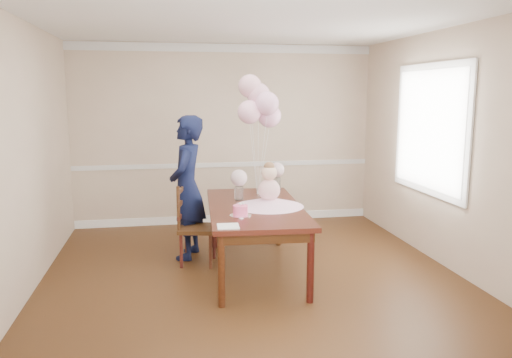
% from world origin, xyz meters
% --- Properties ---
extents(floor, '(4.50, 5.00, 0.00)m').
position_xyz_m(floor, '(0.00, 0.00, 0.00)').
color(floor, '#331D0C').
rests_on(floor, ground).
extents(ceiling, '(4.50, 5.00, 0.02)m').
position_xyz_m(ceiling, '(0.00, 0.00, 2.70)').
color(ceiling, silver).
rests_on(ceiling, wall_back).
extents(wall_back, '(4.50, 0.02, 2.70)m').
position_xyz_m(wall_back, '(0.00, 2.50, 1.35)').
color(wall_back, tan).
rests_on(wall_back, floor).
extents(wall_front, '(4.50, 0.02, 2.70)m').
position_xyz_m(wall_front, '(0.00, -2.50, 1.35)').
color(wall_front, tan).
rests_on(wall_front, floor).
extents(wall_left, '(0.02, 5.00, 2.70)m').
position_xyz_m(wall_left, '(-2.25, 0.00, 1.35)').
color(wall_left, tan).
rests_on(wall_left, floor).
extents(wall_right, '(0.02, 5.00, 2.70)m').
position_xyz_m(wall_right, '(2.25, 0.00, 1.35)').
color(wall_right, tan).
rests_on(wall_right, floor).
extents(chair_rail_trim, '(4.50, 0.02, 0.07)m').
position_xyz_m(chair_rail_trim, '(0.00, 2.49, 0.90)').
color(chair_rail_trim, silver).
rests_on(chair_rail_trim, wall_back).
extents(crown_molding, '(4.50, 0.02, 0.12)m').
position_xyz_m(crown_molding, '(0.00, 2.49, 2.63)').
color(crown_molding, silver).
rests_on(crown_molding, wall_back).
extents(baseboard_trim, '(4.50, 0.02, 0.12)m').
position_xyz_m(baseboard_trim, '(0.00, 2.49, 0.06)').
color(baseboard_trim, white).
rests_on(baseboard_trim, floor).
extents(window_frame, '(0.02, 1.66, 1.56)m').
position_xyz_m(window_frame, '(2.23, 0.50, 1.55)').
color(window_frame, white).
rests_on(window_frame, wall_right).
extents(window_blinds, '(0.01, 1.50, 1.40)m').
position_xyz_m(window_blinds, '(2.21, 0.50, 1.55)').
color(window_blinds, white).
rests_on(window_blinds, wall_right).
extents(dining_table_top, '(1.12, 2.07, 0.05)m').
position_xyz_m(dining_table_top, '(0.06, 0.29, 0.73)').
color(dining_table_top, black).
rests_on(dining_table_top, table_leg_fl).
extents(table_apron, '(1.02, 1.96, 0.10)m').
position_xyz_m(table_apron, '(0.06, 0.29, 0.65)').
color(table_apron, black).
rests_on(table_apron, table_leg_fl).
extents(table_leg_fl, '(0.07, 0.07, 0.70)m').
position_xyz_m(table_leg_fl, '(-0.41, -0.60, 0.35)').
color(table_leg_fl, black).
rests_on(table_leg_fl, floor).
extents(table_leg_fr, '(0.07, 0.07, 0.70)m').
position_xyz_m(table_leg_fr, '(0.43, -0.65, 0.35)').
color(table_leg_fr, black).
rests_on(table_leg_fr, floor).
extents(table_leg_bl, '(0.07, 0.07, 0.70)m').
position_xyz_m(table_leg_bl, '(-0.30, 1.24, 0.35)').
color(table_leg_bl, black).
rests_on(table_leg_bl, floor).
extents(table_leg_br, '(0.07, 0.07, 0.70)m').
position_xyz_m(table_leg_br, '(0.54, 1.19, 0.35)').
color(table_leg_br, black).
rests_on(table_leg_br, floor).
extents(baby_skirt, '(0.81, 0.81, 0.10)m').
position_xyz_m(baby_skirt, '(0.21, 0.24, 0.80)').
color(baby_skirt, '#FFBBDF').
rests_on(baby_skirt, dining_table_top).
extents(baby_torso, '(0.24, 0.24, 0.24)m').
position_xyz_m(baby_torso, '(0.21, 0.24, 0.93)').
color(baby_torso, pink).
rests_on(baby_torso, baby_skirt).
extents(baby_head, '(0.17, 0.17, 0.17)m').
position_xyz_m(baby_head, '(0.21, 0.24, 1.12)').
color(baby_head, beige).
rests_on(baby_head, baby_torso).
extents(baby_hair, '(0.12, 0.12, 0.12)m').
position_xyz_m(baby_hair, '(0.21, 0.24, 1.19)').
color(baby_hair, brown).
rests_on(baby_hair, baby_head).
extents(cake_platter, '(0.23, 0.23, 0.01)m').
position_xyz_m(cake_platter, '(-0.17, -0.14, 0.76)').
color(cake_platter, white).
rests_on(cake_platter, dining_table_top).
extents(birthday_cake, '(0.16, 0.16, 0.10)m').
position_xyz_m(birthday_cake, '(-0.17, -0.14, 0.81)').
color(birthday_cake, '#FF508A').
rests_on(birthday_cake, cake_platter).
extents(cake_flower_a, '(0.03, 0.03, 0.03)m').
position_xyz_m(cake_flower_a, '(-0.17, -0.14, 0.88)').
color(cake_flower_a, white).
rests_on(cake_flower_a, birthday_cake).
extents(cake_flower_b, '(0.03, 0.03, 0.03)m').
position_xyz_m(cake_flower_b, '(-0.13, -0.13, 0.88)').
color(cake_flower_b, white).
rests_on(cake_flower_b, birthday_cake).
extents(rose_vase_near, '(0.11, 0.11, 0.16)m').
position_xyz_m(rose_vase_near, '(-0.07, 0.60, 0.83)').
color(rose_vase_near, white).
rests_on(rose_vase_near, dining_table_top).
extents(roses_near, '(0.19, 0.19, 0.19)m').
position_xyz_m(roses_near, '(-0.07, 0.60, 1.01)').
color(roses_near, beige).
rests_on(roses_near, rose_vase_near).
extents(rose_vase_far, '(0.11, 0.11, 0.16)m').
position_xyz_m(rose_vase_far, '(0.49, 1.12, 0.83)').
color(rose_vase_far, silver).
rests_on(rose_vase_far, dining_table_top).
extents(roses_far, '(0.19, 0.19, 0.19)m').
position_xyz_m(roses_far, '(0.49, 1.12, 1.01)').
color(roses_far, beige).
rests_on(roses_far, rose_vase_far).
extents(napkin, '(0.21, 0.21, 0.01)m').
position_xyz_m(napkin, '(-0.34, -0.54, 0.76)').
color(napkin, white).
rests_on(napkin, dining_table_top).
extents(balloon_weight, '(0.04, 0.04, 0.02)m').
position_xyz_m(balloon_weight, '(0.20, 0.84, 0.76)').
color(balloon_weight, silver).
rests_on(balloon_weight, dining_table_top).
extents(balloon_a, '(0.28, 0.28, 0.28)m').
position_xyz_m(balloon_a, '(0.09, 0.85, 1.76)').
color(balloon_a, '#FFB4CD').
rests_on(balloon_a, balloon_ribbon_a).
extents(balloon_b, '(0.28, 0.28, 0.28)m').
position_xyz_m(balloon_b, '(0.29, 0.78, 1.86)').
color(balloon_b, '#E9A5C9').
rests_on(balloon_b, balloon_ribbon_b).
extents(balloon_c, '(0.28, 0.28, 0.28)m').
position_xyz_m(balloon_c, '(0.22, 0.94, 1.96)').
color(balloon_c, '#D99AAD').
rests_on(balloon_c, balloon_ribbon_c).
extents(balloon_d, '(0.28, 0.28, 0.28)m').
position_xyz_m(balloon_d, '(0.12, 0.97, 2.06)').
color(balloon_d, '#DD9CAA').
rests_on(balloon_d, balloon_ribbon_d).
extents(balloon_e, '(0.28, 0.28, 0.28)m').
position_xyz_m(balloon_e, '(0.35, 0.91, 1.71)').
color(balloon_e, '#FFB4DB').
rests_on(balloon_e, balloon_ribbon_e).
extents(balloon_ribbon_a, '(0.09, 0.01, 0.84)m').
position_xyz_m(balloon_ribbon_a, '(0.15, 0.84, 1.19)').
color(balloon_ribbon_a, white).
rests_on(balloon_ribbon_a, balloon_weight).
extents(balloon_ribbon_b, '(0.10, 0.06, 0.94)m').
position_xyz_m(balloon_ribbon_b, '(0.24, 0.81, 1.24)').
color(balloon_ribbon_b, white).
rests_on(balloon_ribbon_b, balloon_weight).
extents(balloon_ribbon_c, '(0.03, 0.09, 1.04)m').
position_xyz_m(balloon_ribbon_c, '(0.21, 0.89, 1.29)').
color(balloon_ribbon_c, white).
rests_on(balloon_ribbon_c, balloon_weight).
extents(balloon_ribbon_d, '(0.08, 0.11, 1.14)m').
position_xyz_m(balloon_ribbon_d, '(0.16, 0.90, 1.34)').
color(balloon_ribbon_d, silver).
rests_on(balloon_ribbon_d, balloon_weight).
extents(balloon_ribbon_e, '(0.15, 0.07, 0.78)m').
position_xyz_m(balloon_ribbon_e, '(0.27, 0.88, 1.16)').
color(balloon_ribbon_e, white).
rests_on(balloon_ribbon_e, balloon_weight).
extents(dining_chair_seat, '(0.49, 0.49, 0.05)m').
position_xyz_m(dining_chair_seat, '(-0.55, 0.66, 0.42)').
color(dining_chair_seat, '#39210F').
rests_on(dining_chair_seat, chair_leg_fl).
extents(chair_leg_fl, '(0.04, 0.04, 0.40)m').
position_xyz_m(chair_leg_fl, '(-0.75, 0.53, 0.20)').
color(chair_leg_fl, '#3D1410').
rests_on(chair_leg_fl, floor).
extents(chair_leg_fr, '(0.04, 0.04, 0.40)m').
position_xyz_m(chair_leg_fr, '(-0.42, 0.46, 0.20)').
color(chair_leg_fr, '#3A1A10').
rests_on(chair_leg_fr, floor).
extents(chair_leg_bl, '(0.04, 0.04, 0.40)m').
position_xyz_m(chair_leg_bl, '(-0.68, 0.86, 0.20)').
color(chair_leg_bl, '#34160E').
rests_on(chair_leg_bl, floor).
extents(chair_leg_br, '(0.04, 0.04, 0.40)m').
position_xyz_m(chair_leg_br, '(-0.35, 0.78, 0.20)').
color(chair_leg_br, black).
rests_on(chair_leg_br, floor).
extents(chair_back_post_l, '(0.04, 0.04, 0.52)m').
position_xyz_m(chair_back_post_l, '(-0.77, 0.53, 0.69)').
color(chair_back_post_l, '#3A200F').
rests_on(chair_back_post_l, dining_chair_seat).
extents(chair_back_post_r, '(0.04, 0.04, 0.52)m').
position_xyz_m(chair_back_post_r, '(-0.70, 0.86, 0.69)').
color(chair_back_post_r, '#3B1310').
rests_on(chair_back_post_r, dining_chair_seat).
extents(chair_slat_low, '(0.11, 0.37, 0.05)m').
position_xyz_m(chair_slat_low, '(-0.73, 0.70, 0.58)').
color(chair_slat_low, '#3E1910').
rests_on(chair_slat_low, dining_chair_seat).
extents(chair_slat_mid, '(0.11, 0.37, 0.05)m').
position_xyz_m(chair_slat_mid, '(-0.73, 0.70, 0.73)').
color(chair_slat_mid, '#371E0F').
rests_on(chair_slat_mid, dining_chair_seat).
extents(chair_slat_top, '(0.11, 0.37, 0.05)m').
position_xyz_m(chair_slat_top, '(-0.73, 0.70, 0.88)').
color(chair_slat_top, '#3D2310').
rests_on(chair_slat_top, dining_chair_seat).
extents(woman, '(0.57, 0.72, 1.72)m').
position_xyz_m(woman, '(-0.65, 0.93, 0.86)').
color(woman, black).
rests_on(woman, floor).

